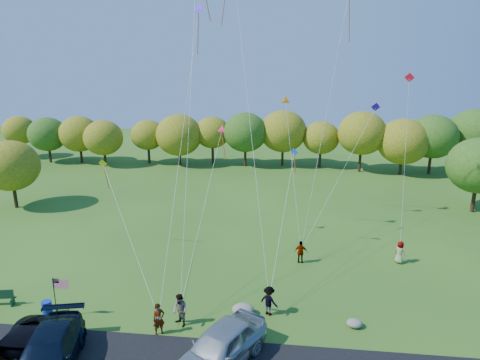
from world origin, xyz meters
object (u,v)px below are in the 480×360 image
object	(u,v)px
flyer_b	(180,310)
flyer_d	(301,252)
minivan_navy	(48,355)
trash_barrel	(47,308)
flyer_c	(269,301)
flyer_a	(159,319)
minivan_dark	(16,357)
flyer_e	(400,252)
minivan_silver	(220,347)

from	to	relation	value
flyer_b	flyer_d	xyz separation A→B (m)	(6.96, 8.69, -0.11)
minivan_navy	flyer_b	bearing A→B (deg)	26.68
flyer_d	trash_barrel	distance (m)	17.36
flyer_c	flyer_b	bearing A→B (deg)	48.23
flyer_a	flyer_b	size ratio (longest dim) A/B	0.95
trash_barrel	flyer_a	bearing A→B (deg)	-8.31
flyer_b	minivan_dark	bearing A→B (deg)	-103.81
flyer_a	flyer_c	world-z (taller)	flyer_a
flyer_a	flyer_d	bearing A→B (deg)	14.46
minivan_dark	flyer_e	world-z (taller)	minivan_dark
minivan_dark	minivan_navy	bearing A→B (deg)	8.28
minivan_silver	flyer_b	world-z (taller)	minivan_silver
minivan_silver	flyer_b	xyz separation A→B (m)	(-2.79, 3.04, -0.10)
flyer_c	flyer_d	size ratio (longest dim) A/B	1.05
trash_barrel	flyer_b	bearing A→B (deg)	-1.02
trash_barrel	minivan_dark	bearing A→B (deg)	-75.04
minivan_navy	flyer_c	distance (m)	12.01
minivan_dark	trash_barrel	distance (m)	5.06
minivan_silver	minivan_dark	bearing A→B (deg)	-142.11
minivan_dark	flyer_b	distance (m)	8.31
minivan_navy	flyer_e	bearing A→B (deg)	22.14
minivan_dark	flyer_e	distance (m)	25.46
flyer_a	trash_barrel	bearing A→B (deg)	135.75
trash_barrel	flyer_c	bearing A→B (deg)	6.72
minivan_silver	flyer_b	size ratio (longest dim) A/B	3.05
flyer_c	trash_barrel	world-z (taller)	flyer_c
minivan_silver	flyer_c	size ratio (longest dim) A/B	3.28
minivan_silver	trash_barrel	distance (m)	11.40
minivan_navy	flyer_a	bearing A→B (deg)	26.01
minivan_navy	flyer_b	distance (m)	6.98
minivan_navy	flyer_d	distance (m)	18.03
flyer_b	flyer_d	bearing A→B (deg)	92.84
flyer_b	flyer_c	bearing A→B (deg)	60.37
flyer_a	flyer_e	bearing A→B (deg)	-1.60
flyer_c	flyer_e	bearing A→B (deg)	-110.58
flyer_b	flyer_e	xyz separation A→B (m)	(14.27, 9.51, -0.11)
flyer_a	flyer_b	xyz separation A→B (m)	(0.97, 0.90, 0.05)
flyer_e	flyer_c	bearing A→B (deg)	83.24
minivan_navy	trash_barrel	world-z (taller)	minivan_navy
minivan_dark	minivan_navy	world-z (taller)	minivan_navy
minivan_dark	flyer_e	xyz separation A→B (m)	(21.11, 14.23, -0.07)
flyer_d	trash_barrel	size ratio (longest dim) A/B	1.98
trash_barrel	minivan_silver	bearing A→B (deg)	-16.26
flyer_b	flyer_a	bearing A→B (deg)	-95.49
flyer_e	flyer_a	bearing A→B (deg)	77.57
minivan_dark	flyer_a	distance (m)	7.00
minivan_silver	flyer_e	bearing A→B (deg)	75.56
minivan_dark	flyer_a	world-z (taller)	flyer_a
flyer_b	minivan_navy	bearing A→B (deg)	-98.37
flyer_a	trash_barrel	xyz separation A→B (m)	(-7.17, 1.05, -0.48)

